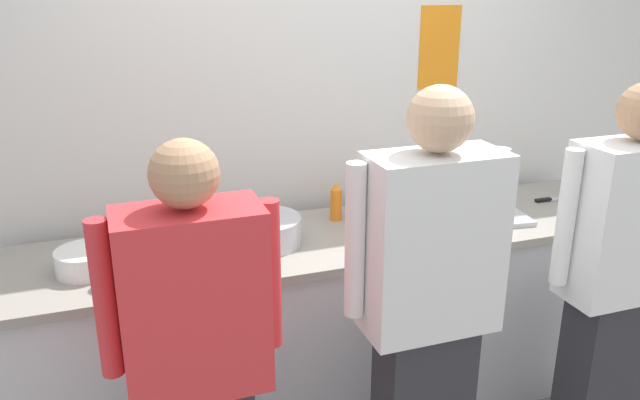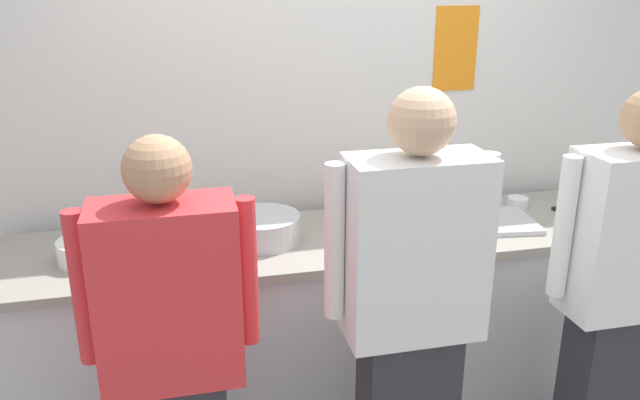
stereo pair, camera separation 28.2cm
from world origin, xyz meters
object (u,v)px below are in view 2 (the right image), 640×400
(sheet_tray, at_px, (489,222))
(ramekin_orange_sauce, at_px, (381,243))
(squeeze_bottle_secondary, at_px, (176,237))
(plate_stack_front, at_px, (88,251))
(chef_far_right, at_px, (623,291))
(ramekin_red_sauce, at_px, (146,232))
(chef_center, at_px, (411,312))
(deli_cup, at_px, (109,264))
(squeeze_bottle_spare, at_px, (341,203))
(squeeze_bottle_primary, at_px, (361,201))
(mixing_bowl_steel, at_px, (262,228))
(plate_stack_rear, at_px, (420,225))
(chef_near_left, at_px, (174,357))
(ramekin_yellow_sauce, at_px, (518,201))
(chefs_knife, at_px, (573,208))
(ramekin_green_sauce, at_px, (196,243))

(sheet_tray, bearing_deg, ramekin_orange_sauce, -165.77)
(squeeze_bottle_secondary, bearing_deg, plate_stack_front, 170.53)
(chef_far_right, bearing_deg, ramekin_red_sauce, 153.60)
(sheet_tray, bearing_deg, chef_far_right, -72.73)
(chef_center, distance_m, deli_cup, 1.19)
(squeeze_bottle_spare, relative_size, ramekin_red_sauce, 1.78)
(ramekin_orange_sauce, relative_size, ramekin_red_sauce, 0.96)
(squeeze_bottle_primary, xyz_separation_m, deli_cup, (-1.15, -0.36, -0.05))
(mixing_bowl_steel, bearing_deg, chef_far_right, -29.41)
(plate_stack_front, relative_size, squeeze_bottle_primary, 1.19)
(chef_center, relative_size, squeeze_bottle_secondary, 8.30)
(plate_stack_rear, relative_size, deli_cup, 2.19)
(chef_near_left, height_order, mixing_bowl_steel, chef_near_left)
(squeeze_bottle_primary, height_order, squeeze_bottle_secondary, squeeze_bottle_secondary)
(chef_center, distance_m, sheet_tray, 0.95)
(ramekin_yellow_sauce, bearing_deg, plate_stack_front, -174.51)
(deli_cup, bearing_deg, plate_stack_front, 121.03)
(squeeze_bottle_primary, height_order, squeeze_bottle_spare, squeeze_bottle_primary)
(chef_far_right, height_order, squeeze_bottle_primary, chef_far_right)
(chef_near_left, bearing_deg, squeeze_bottle_spare, 47.67)
(squeeze_bottle_spare, xyz_separation_m, ramekin_red_sauce, (-0.92, -0.01, -0.06))
(chef_near_left, xyz_separation_m, mixing_bowl_steel, (0.41, 0.73, 0.14))
(chefs_knife, bearing_deg, mixing_bowl_steel, -178.09)
(squeeze_bottle_primary, distance_m, squeeze_bottle_spare, 0.10)
(mixing_bowl_steel, bearing_deg, ramekin_red_sauce, 162.08)
(ramekin_green_sauce, distance_m, ramekin_red_sauce, 0.27)
(chef_center, xyz_separation_m, plate_stack_front, (-1.17, 0.68, 0.06))
(chef_far_right, bearing_deg, squeeze_bottle_primary, 131.90)
(sheet_tray, xyz_separation_m, chefs_knife, (0.52, 0.10, -0.01))
(squeeze_bottle_primary, bearing_deg, deli_cup, -162.52)
(chef_far_right, bearing_deg, chef_center, 179.73)
(squeeze_bottle_secondary, height_order, chefs_knife, squeeze_bottle_secondary)
(plate_stack_rear, height_order, mixing_bowl_steel, mixing_bowl_steel)
(plate_stack_front, xyz_separation_m, plate_stack_rear, (1.46, -0.03, -0.01))
(ramekin_green_sauce, xyz_separation_m, ramekin_red_sauce, (-0.21, 0.16, 0.01))
(chef_center, bearing_deg, plate_stack_rear, 65.92)
(chef_far_right, xyz_separation_m, plate_stack_front, (-2.04, 0.69, 0.08))
(ramekin_orange_sauce, bearing_deg, sheet_tray, 14.23)
(mixing_bowl_steel, xyz_separation_m, ramekin_red_sauce, (-0.51, 0.16, -0.04))
(mixing_bowl_steel, height_order, squeeze_bottle_secondary, squeeze_bottle_secondary)
(ramekin_orange_sauce, distance_m, chefs_knife, 1.14)
(chef_center, height_order, ramekin_yellow_sauce, chef_center)
(squeeze_bottle_secondary, bearing_deg, ramekin_red_sauce, 116.07)
(chef_near_left, height_order, chef_far_right, chef_far_right)
(chef_far_right, height_order, ramekin_red_sauce, chef_far_right)
(squeeze_bottle_primary, height_order, chefs_knife, squeeze_bottle_primary)
(squeeze_bottle_spare, xyz_separation_m, deli_cup, (-1.05, -0.38, -0.04))
(squeeze_bottle_secondary, distance_m, squeeze_bottle_spare, 0.83)
(mixing_bowl_steel, bearing_deg, ramekin_yellow_sauce, 6.46)
(chef_far_right, height_order, plate_stack_rear, chef_far_right)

